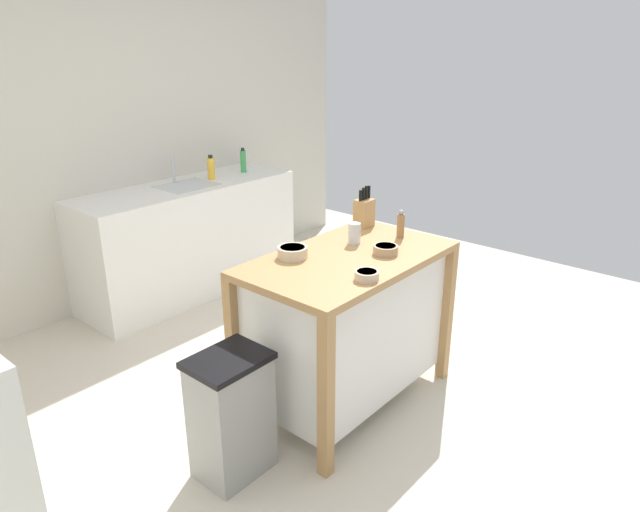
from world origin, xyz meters
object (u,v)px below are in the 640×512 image
Objects in this scene: trash_bin at (231,415)px; bottle_hand_soap at (243,161)px; pepper_grinder at (401,225)px; kitchen_island at (347,321)px; bowl_stoneware_deep at (386,249)px; drinking_cup at (354,233)px; bottle_spray_cleaner at (211,168)px; bowl_ceramic_wide at (293,252)px; sink_faucet at (173,169)px; knife_block at (364,212)px; bowl_ceramic_small at (367,275)px.

bottle_hand_soap is at bearing 45.73° from trash_bin.
pepper_grinder is at bearing -3.73° from trash_bin.
trash_bin is at bearing 177.43° from kitchen_island.
bowl_stoneware_deep is at bearing -112.52° from bottle_hand_soap.
trash_bin is (-0.83, 0.04, -0.18)m from kitchen_island.
drinking_cup is 1.89m from bottle_spray_cleaner.
bowl_ceramic_wide is at bearing -116.84° from bottle_spray_cleaner.
bottle_hand_soap is (1.84, 1.89, 0.68)m from trash_bin.
bowl_stoneware_deep is 0.64× the size of bottle_hand_soap.
drinking_cup is at bearing -96.09° from sink_faucet.
knife_block is 1.57× the size of bowl_ceramic_wide.
bottle_spray_cleaner is (0.50, 2.06, 0.07)m from bowl_stoneware_deep.
bowl_ceramic_wide is 0.89m from trash_bin.
drinking_cup is 0.56× the size of bottle_hand_soap.
trash_bin is 2.50m from bottle_spray_cleaner.
trash_bin is (-1.02, -0.06, -0.63)m from drinking_cup.
knife_block is at bearing -96.27° from bottle_spray_cleaner.
bowl_stoneware_deep is at bearing -103.74° from bottle_spray_cleaner.
drinking_cup is at bearing 150.08° from pepper_grinder.
kitchen_island is 0.85m from trash_bin.
bowl_ceramic_wide is at bearing -107.99° from sink_faucet.
sink_faucet reaches higher than bowl_ceramic_small.
sink_faucet is at bearing 92.52° from knife_block.
knife_block reaches higher than bowl_stoneware_deep.
bottle_spray_cleaner reaches higher than bowl_stoneware_deep.
bowl_ceramic_small is 0.54× the size of sink_faucet.
bowl_ceramic_wide is 1.35× the size of drinking_cup.
bowl_ceramic_small is at bearing -159.59° from bowl_stoneware_deep.
pepper_grinder is at bearing -5.95° from kitchen_island.
sink_faucet reaches higher than bowl_stoneware_deep.
bowl_stoneware_deep is 0.38m from bowl_ceramic_small.
bottle_hand_soap is at bearing 72.34° from knife_block.
pepper_grinder reaches higher than drinking_cup.
kitchen_island is at bearing -2.57° from trash_bin.
bottle_hand_soap reaches higher than drinking_cup.
knife_block is 1.50× the size of pepper_grinder.
bowl_stoneware_deep is 0.61× the size of sink_faucet.
bowl_ceramic_wide is at bearing 164.19° from drinking_cup.
kitchen_island is 10.01× the size of drinking_cup.
drinking_cup is 0.54× the size of sink_faucet.
bowl_ceramic_wide reaches higher than kitchen_island.
pepper_grinder is 1.99m from bottle_spray_cleaner.
bowl_ceramic_wide is (-0.21, 0.21, 0.42)m from kitchen_island.
pepper_grinder is at bearing 19.03° from bowl_ceramic_small.
bottle_spray_cleaner reaches higher than bowl_ceramic_small.
sink_faucet is (0.39, 2.07, 0.51)m from kitchen_island.
kitchen_island is at bearing -152.46° from knife_block.
trash_bin is 3.16× the size of bottle_spray_cleaner.
kitchen_island is 7.05× the size of pepper_grinder.
kitchen_island is 1.89× the size of trash_bin.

